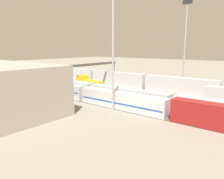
{
  "coord_description": "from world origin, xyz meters",
  "views": [
    {
      "loc": [
        -29.98,
        52.6,
        14.21
      ],
      "look_at": [
        7.86,
        5.29,
        2.5
      ],
      "focal_mm": 35.17,
      "sensor_mm": 36.0,
      "label": 1
    }
  ],
  "objects_px": {
    "train_on_track_5": "(114,99)",
    "light_mast_2": "(185,35)",
    "train_on_track_4": "(127,96)",
    "light_mast_1": "(113,29)",
    "train_on_track_0": "(180,85)",
    "signal_gantry": "(87,67)",
    "train_on_track_3": "(89,85)"
  },
  "relations": [
    {
      "from": "train_on_track_0",
      "to": "signal_gantry",
      "type": "height_order",
      "value": "signal_gantry"
    },
    {
      "from": "train_on_track_3",
      "to": "signal_gantry",
      "type": "xyz_separation_m",
      "value": [
        3.09,
        -2.5,
        5.4
      ]
    },
    {
      "from": "train_on_track_3",
      "to": "train_on_track_0",
      "type": "distance_m",
      "value": 28.79
    },
    {
      "from": "train_on_track_4",
      "to": "train_on_track_0",
      "type": "height_order",
      "value": "train_on_track_0"
    },
    {
      "from": "train_on_track_5",
      "to": "light_mast_2",
      "type": "xyz_separation_m",
      "value": [
        -5.81,
        -28.28,
        15.78
      ]
    },
    {
      "from": "light_mast_1",
      "to": "signal_gantry",
      "type": "relative_size",
      "value": 0.95
    },
    {
      "from": "train_on_track_4",
      "to": "train_on_track_5",
      "type": "bearing_deg",
      "value": 84.84
    },
    {
      "from": "train_on_track_4",
      "to": "train_on_track_0",
      "type": "xyz_separation_m",
      "value": [
        -5.95,
        -20.0,
        0.6
      ]
    },
    {
      "from": "light_mast_1",
      "to": "signal_gantry",
      "type": "bearing_deg",
      "value": -33.09
    },
    {
      "from": "train_on_track_4",
      "to": "light_mast_1",
      "type": "relative_size",
      "value": 4.2
    },
    {
      "from": "train_on_track_3",
      "to": "light_mast_2",
      "type": "height_order",
      "value": "light_mast_2"
    },
    {
      "from": "train_on_track_3",
      "to": "light_mast_1",
      "type": "distance_m",
      "value": 28.28
    },
    {
      "from": "train_on_track_4",
      "to": "light_mast_2",
      "type": "xyz_separation_m",
      "value": [
        -5.36,
        -23.28,
        15.86
      ]
    },
    {
      "from": "train_on_track_3",
      "to": "light_mast_1",
      "type": "relative_size",
      "value": 0.35
    },
    {
      "from": "light_mast_2",
      "to": "signal_gantry",
      "type": "xyz_separation_m",
      "value": [
        27.08,
        15.78,
        -10.33
      ]
    },
    {
      "from": "train_on_track_3",
      "to": "train_on_track_5",
      "type": "bearing_deg",
      "value": 151.17
    },
    {
      "from": "signal_gantry",
      "to": "train_on_track_3",
      "type": "bearing_deg",
      "value": 141.06
    },
    {
      "from": "train_on_track_5",
      "to": "train_on_track_3",
      "type": "distance_m",
      "value": 20.74
    },
    {
      "from": "train_on_track_4",
      "to": "light_mast_1",
      "type": "distance_m",
      "value": 17.71
    },
    {
      "from": "train_on_track_4",
      "to": "light_mast_2",
      "type": "bearing_deg",
      "value": -102.97
    },
    {
      "from": "train_on_track_3",
      "to": "signal_gantry",
      "type": "relative_size",
      "value": 0.33
    },
    {
      "from": "train_on_track_5",
      "to": "train_on_track_0",
      "type": "relative_size",
      "value": 0.55
    },
    {
      "from": "light_mast_1",
      "to": "signal_gantry",
      "type": "distance_m",
      "value": 29.29
    },
    {
      "from": "signal_gantry",
      "to": "train_on_track_4",
      "type": "bearing_deg",
      "value": 160.95
    },
    {
      "from": "train_on_track_5",
      "to": "light_mast_2",
      "type": "bearing_deg",
      "value": -101.61
    },
    {
      "from": "train_on_track_3",
      "to": "light_mast_2",
      "type": "xyz_separation_m",
      "value": [
        -23.98,
        -18.28,
        15.73
      ]
    },
    {
      "from": "train_on_track_5",
      "to": "light_mast_1",
      "type": "bearing_deg",
      "value": 124.06
    },
    {
      "from": "train_on_track_4",
      "to": "signal_gantry",
      "type": "bearing_deg",
      "value": -19.05
    },
    {
      "from": "train_on_track_4",
      "to": "train_on_track_3",
      "type": "distance_m",
      "value": 19.28
    },
    {
      "from": "train_on_track_5",
      "to": "train_on_track_3",
      "type": "xyz_separation_m",
      "value": [
        18.17,
        -10.0,
        0.06
      ]
    },
    {
      "from": "train_on_track_3",
      "to": "signal_gantry",
      "type": "distance_m",
      "value": 6.7
    },
    {
      "from": "train_on_track_0",
      "to": "signal_gantry",
      "type": "distance_m",
      "value": 30.76
    }
  ]
}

